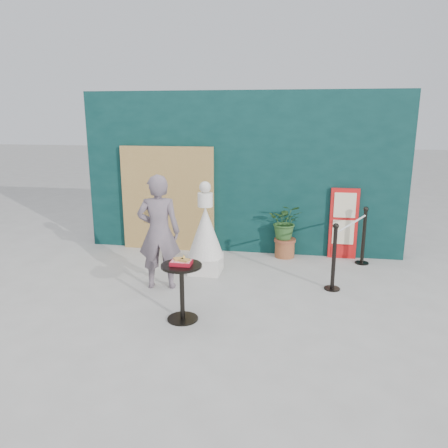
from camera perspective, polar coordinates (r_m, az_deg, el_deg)
ground at (r=5.71m, az=-2.10°, el=-12.73°), size 60.00×60.00×0.00m
back_wall at (r=8.27m, az=2.32°, el=6.63°), size 6.00×0.30×3.00m
bamboo_fence at (r=8.45m, az=-7.38°, el=3.25°), size 1.80×0.08×2.00m
woman at (r=6.59m, az=-8.49°, el=-1.07°), size 0.70×0.53×1.74m
menu_board at (r=8.21m, az=15.34°, el=0.03°), size 0.50×0.07×1.30m
statue at (r=7.21m, az=-2.42°, el=-1.58°), size 0.60×0.60×1.54m
cafe_table at (r=5.61m, az=-5.53°, el=-7.73°), size 0.52×0.52×0.75m
food_basket at (r=5.51m, az=-5.57°, el=-4.93°), size 0.26×0.19×0.11m
planter at (r=8.07m, az=8.02°, el=-0.32°), size 0.59×0.51×1.01m
stanchion_barrier at (r=7.38m, az=16.14°, el=-2.85°), size 0.84×1.54×1.03m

